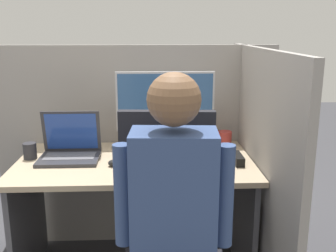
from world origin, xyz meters
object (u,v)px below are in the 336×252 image
at_px(monitor, 165,105).
at_px(pen_cup, 30,151).
at_px(laptop, 70,150).
at_px(coffee_mug, 225,139).
at_px(person, 175,215).
at_px(carrot_toy, 144,170).
at_px(paper_box, 165,144).
at_px(office_chair, 170,242).
at_px(stapler, 238,159).

bearing_deg(monitor, pen_cup, -168.37).
xyz_separation_m(laptop, coffee_mug, (0.96, 0.22, -0.01)).
distance_m(laptop, person, 1.00).
height_order(monitor, person, person).
relative_size(laptop, carrot_toy, 2.65).
relative_size(monitor, person, 0.46).
distance_m(paper_box, carrot_toy, 0.47).
height_order(paper_box, office_chair, office_chair).
height_order(stapler, pen_cup, pen_cup).
height_order(stapler, person, person).
distance_m(laptop, carrot_toy, 0.52).
bearing_deg(carrot_toy, office_chair, -72.42).
distance_m(carrot_toy, pen_cup, 0.73).
relative_size(stapler, coffee_mug, 1.73).
bearing_deg(pen_cup, stapler, -6.13).
xyz_separation_m(laptop, person, (0.57, -0.82, -0.02)).
bearing_deg(monitor, stapler, -36.28).
bearing_deg(paper_box, office_chair, -90.68).
xyz_separation_m(monitor, coffee_mug, (0.39, 0.05, -0.23)).
bearing_deg(carrot_toy, paper_box, 73.71).
relative_size(carrot_toy, office_chair, 0.12).
bearing_deg(laptop, coffee_mug, 13.02).
distance_m(laptop, office_chair, 0.89).
height_order(monitor, pen_cup, monitor).
height_order(paper_box, pen_cup, pen_cup).
xyz_separation_m(paper_box, stapler, (0.40, -0.29, -0.00)).
bearing_deg(office_chair, paper_box, 89.32).
bearing_deg(carrot_toy, stapler, 16.35).
height_order(monitor, carrot_toy, monitor).
distance_m(paper_box, office_chair, 0.86).
height_order(stapler, carrot_toy, stapler).
xyz_separation_m(stapler, coffee_mug, (-0.01, 0.34, 0.02)).
bearing_deg(stapler, laptop, 173.03).
distance_m(person, coffee_mug, 1.11).
height_order(monitor, coffee_mug, monitor).
relative_size(carrot_toy, pen_cup, 1.37).
bearing_deg(pen_cup, coffee_mug, 10.00).
bearing_deg(person, office_chair, 93.71).
bearing_deg(laptop, person, -55.30).
height_order(laptop, person, person).
xyz_separation_m(paper_box, carrot_toy, (-0.13, -0.45, -0.00)).
distance_m(monitor, pen_cup, 0.85).
distance_m(monitor, laptop, 0.64).
xyz_separation_m(paper_box, person, (0.00, -0.99, 0.01)).
bearing_deg(pen_cup, office_chair, -40.07).
relative_size(laptop, pen_cup, 3.62).
relative_size(laptop, person, 0.26).
bearing_deg(person, paper_box, 90.04).
distance_m(stapler, pen_cup, 1.21).
bearing_deg(paper_box, carrot_toy, -106.29).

